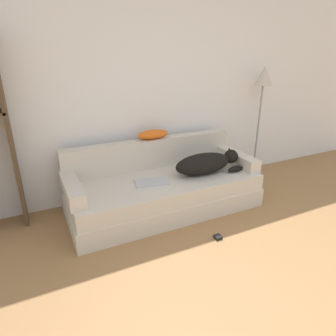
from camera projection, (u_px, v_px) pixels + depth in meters
name	position (u px, v px, depth m)	size (l,w,h in m)	color
wall_back	(157.00, 81.00, 3.50)	(7.28, 0.06, 2.70)	white
couch	(164.00, 194.00, 3.36)	(2.10, 0.89, 0.38)	beige
couch_backrest	(151.00, 153.00, 3.53)	(2.06, 0.15, 0.34)	beige
couch_arm_left	(72.00, 189.00, 2.86)	(0.15, 0.70, 0.15)	beige
couch_arm_right	(237.00, 158.00, 3.65)	(0.15, 0.70, 0.15)	beige
dog	(206.00, 163.00, 3.37)	(0.81, 0.30, 0.24)	black
laptop	(151.00, 182.00, 3.16)	(0.37, 0.26, 0.02)	#B7B7BC
throw_pillow	(153.00, 134.00, 3.48)	(0.38, 0.16, 0.10)	orange
floor_lamp	(262.00, 90.00, 3.93)	(0.26, 0.26, 1.49)	gray
power_adapter	(218.00, 237.00, 2.88)	(0.07, 0.07, 0.03)	black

